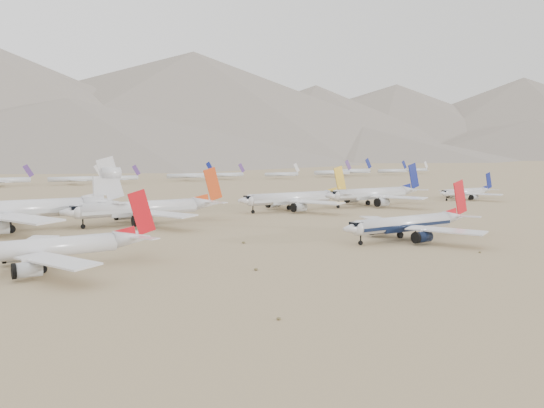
{
  "coord_description": "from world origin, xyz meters",
  "views": [
    {
      "loc": [
        -98.55,
        -106.18,
        24.0
      ],
      "look_at": [
        -4.74,
        40.6,
        7.0
      ],
      "focal_mm": 35.0,
      "sensor_mm": 36.0,
      "label": 1
    }
  ],
  "objects_px": {
    "main_airliner": "(410,223)",
    "row2_navy_widebody": "(374,194)",
    "row2_white_trijet": "(15,209)",
    "second_airliner": "(44,248)"
  },
  "relations": [
    {
      "from": "second_airliner",
      "to": "row2_navy_widebody",
      "type": "relative_size",
      "value": 0.83
    },
    {
      "from": "main_airliner",
      "to": "row2_navy_widebody",
      "type": "xyz_separation_m",
      "value": [
        57.32,
        74.36,
        0.94
      ]
    },
    {
      "from": "main_airliner",
      "to": "row2_navy_widebody",
      "type": "distance_m",
      "value": 93.9
    },
    {
      "from": "row2_navy_widebody",
      "to": "row2_white_trijet",
      "type": "xyz_separation_m",
      "value": [
        -147.49,
        1.68,
        1.27
      ]
    },
    {
      "from": "main_airliner",
      "to": "row2_navy_widebody",
      "type": "bearing_deg",
      "value": 52.37
    },
    {
      "from": "second_airliner",
      "to": "row2_navy_widebody",
      "type": "bearing_deg",
      "value": 22.28
    },
    {
      "from": "main_airliner",
      "to": "row2_white_trijet",
      "type": "relative_size",
      "value": 0.7
    },
    {
      "from": "main_airliner",
      "to": "row2_navy_widebody",
      "type": "height_order",
      "value": "row2_navy_widebody"
    },
    {
      "from": "second_airliner",
      "to": "main_airliner",
      "type": "bearing_deg",
      "value": -8.06
    },
    {
      "from": "row2_navy_widebody",
      "to": "main_airliner",
      "type": "bearing_deg",
      "value": -127.63
    }
  ]
}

